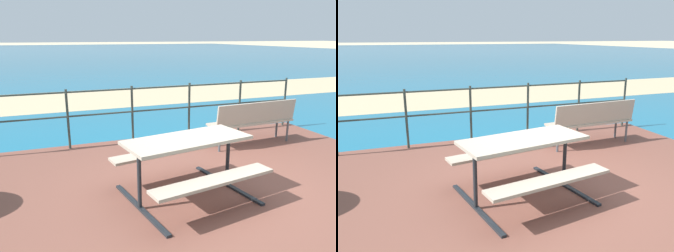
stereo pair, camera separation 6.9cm
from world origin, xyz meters
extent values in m
plane|color=beige|center=(0.00, 0.00, 0.00)|extent=(240.00, 240.00, 0.00)
cube|color=brown|center=(0.00, 0.00, 0.03)|extent=(6.40, 5.20, 0.06)
cube|color=#196B8E|center=(0.00, 40.00, 0.01)|extent=(90.00, 90.00, 0.01)
cube|color=tan|center=(0.00, 7.69, 0.01)|extent=(54.01, 3.81, 0.01)
cube|color=tan|center=(-0.55, -0.06, 0.81)|extent=(1.64, 0.89, 0.04)
cube|color=tan|center=(-0.46, -0.61, 0.49)|extent=(1.57, 0.51, 0.04)
cube|color=tan|center=(-0.64, 0.49, 0.49)|extent=(1.57, 0.51, 0.04)
cylinder|color=#1E2328|center=(-1.20, -0.17, 0.44)|extent=(0.06, 0.06, 0.75)
cube|color=#1E2328|center=(-1.20, -0.17, 0.07)|extent=(0.29, 1.36, 0.03)
cylinder|color=#1E2328|center=(0.10, 0.05, 0.44)|extent=(0.06, 0.06, 0.75)
cube|color=#1E2328|center=(0.10, 0.05, 0.07)|extent=(0.29, 1.36, 0.03)
cube|color=tan|center=(1.44, 1.50, 0.49)|extent=(1.72, 0.50, 0.04)
cube|color=tan|center=(1.45, 1.32, 0.70)|extent=(1.70, 0.17, 0.39)
cylinder|color=#4C5156|center=(2.20, 1.69, 0.27)|extent=(0.04, 0.04, 0.43)
cylinder|color=#4C5156|center=(2.22, 1.39, 0.27)|extent=(0.04, 0.04, 0.43)
cylinder|color=#4C5156|center=(0.67, 1.61, 0.27)|extent=(0.04, 0.04, 0.43)
cylinder|color=#4C5156|center=(0.68, 1.31, 0.27)|extent=(0.04, 0.04, 0.43)
cylinder|color=#2D3833|center=(-1.77, 2.41, 0.60)|extent=(0.04, 0.04, 1.08)
cylinder|color=#2D3833|center=(-0.59, 2.41, 0.60)|extent=(0.04, 0.04, 1.08)
cylinder|color=#2D3833|center=(0.59, 2.41, 0.60)|extent=(0.04, 0.04, 1.08)
cylinder|color=#2D3833|center=(1.77, 2.41, 0.60)|extent=(0.04, 0.04, 1.08)
cylinder|color=#2D3833|center=(2.95, 2.41, 0.60)|extent=(0.04, 0.04, 1.08)
cylinder|color=#2D3833|center=(0.00, 2.41, 1.09)|extent=(5.90, 0.03, 0.03)
cylinder|color=#2D3833|center=(0.00, 2.41, 0.66)|extent=(5.90, 0.03, 0.03)
camera|label=1|loc=(-2.15, -3.63, 2.04)|focal=35.90mm
camera|label=2|loc=(-2.09, -3.66, 2.04)|focal=35.90mm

